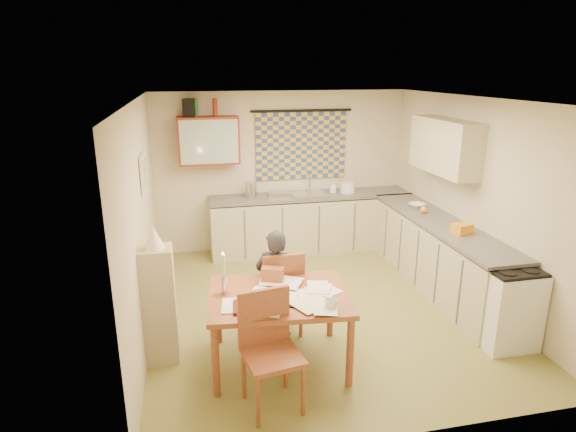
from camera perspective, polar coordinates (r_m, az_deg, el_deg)
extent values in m
cube|color=olive|center=(6.07, 3.65, -10.75)|extent=(4.00, 4.50, 0.02)
cube|color=white|center=(5.38, 4.17, 13.73)|extent=(4.00, 4.50, 0.02)
cube|color=beige|center=(7.73, -0.70, 5.35)|extent=(4.00, 0.02, 2.50)
cube|color=beige|center=(3.62, 13.83, -9.16)|extent=(4.00, 0.02, 2.50)
cube|color=beige|center=(5.42, -17.02, -0.55)|extent=(0.02, 4.50, 2.50)
cube|color=beige|center=(6.43, 21.40, 1.74)|extent=(0.02, 4.50, 2.50)
cube|color=navy|center=(7.68, 1.56, 8.30)|extent=(1.45, 0.03, 1.05)
cylinder|color=black|center=(7.60, 1.63, 12.38)|extent=(1.60, 0.04, 0.04)
cube|color=maroon|center=(7.32, -9.40, 8.83)|extent=(0.90, 0.34, 0.70)
cube|color=#99B2A5|center=(7.15, -9.33, 8.65)|extent=(0.84, 0.02, 0.64)
cube|color=tan|center=(6.68, 18.09, 7.89)|extent=(0.34, 1.30, 0.70)
cube|color=silver|center=(5.69, -16.72, 5.00)|extent=(0.04, 0.50, 0.40)
cube|color=#B9BBA4|center=(5.69, -16.46, 5.02)|extent=(0.01, 0.42, 0.32)
cube|color=tan|center=(7.75, 3.09, -0.92)|extent=(3.30, 0.60, 0.86)
cube|color=#4E4C49|center=(7.62, 3.15, 2.44)|extent=(3.30, 0.62, 0.04)
cube|color=tan|center=(6.71, 17.34, -4.62)|extent=(0.60, 2.95, 0.86)
cube|color=#4E4C49|center=(6.55, 17.70, -0.80)|extent=(0.62, 2.95, 0.04)
cube|color=white|center=(5.64, 24.33, -9.74)|extent=(0.56, 0.56, 0.84)
cube|color=black|center=(5.47, 24.89, -5.64)|extent=(0.53, 0.53, 0.03)
cube|color=silver|center=(7.60, 2.51, 2.27)|extent=(0.60, 0.51, 0.10)
cylinder|color=silver|center=(7.74, 2.57, 3.91)|extent=(0.04, 0.04, 0.28)
cube|color=silver|center=(7.48, -1.02, 2.59)|extent=(0.38, 0.34, 0.06)
cylinder|color=silver|center=(7.39, -4.43, 3.08)|extent=(0.20, 0.20, 0.24)
cylinder|color=white|center=(7.75, 7.09, 3.36)|extent=(0.32, 0.32, 0.16)
imported|color=white|center=(7.72, 5.35, 3.47)|extent=(0.13, 0.13, 0.19)
imported|color=white|center=(7.13, 15.02, 1.24)|extent=(0.31, 0.31, 0.06)
cube|color=orange|center=(6.14, 19.94, -1.42)|extent=(0.25, 0.21, 0.12)
sphere|color=orange|center=(6.84, 15.79, 0.72)|extent=(0.10, 0.10, 0.10)
cube|color=black|center=(7.26, -11.61, 12.47)|extent=(0.21, 0.23, 0.26)
cylinder|color=#195926|center=(7.26, -10.89, 12.51)|extent=(0.09, 0.09, 0.26)
cylinder|color=maroon|center=(7.27, -8.65, 12.63)|extent=(0.09, 0.09, 0.26)
cube|color=brown|center=(4.68, -1.10, -9.53)|extent=(1.42, 1.13, 0.05)
cube|color=brown|center=(5.35, -0.99, -8.93)|extent=(0.46, 0.46, 0.04)
cube|color=brown|center=(5.06, -0.48, -7.21)|extent=(0.45, 0.06, 0.49)
cube|color=brown|center=(4.22, -1.86, -16.32)|extent=(0.53, 0.53, 0.04)
cube|color=brown|center=(4.25, -2.89, -11.76)|extent=(0.46, 0.12, 0.51)
imported|color=black|center=(5.20, -1.42, -8.07)|extent=(0.64, 0.60, 1.22)
cube|color=tan|center=(4.97, -15.01, -10.14)|extent=(0.32, 0.30, 1.20)
cone|color=silver|center=(4.69, -15.67, -2.42)|extent=(0.20, 0.20, 0.22)
cube|color=brown|center=(4.87, -1.83, -7.03)|extent=(0.24, 0.17, 0.16)
imported|color=white|center=(4.40, 5.10, -10.41)|extent=(0.17, 0.17, 0.09)
imported|color=maroon|center=(4.43, -6.54, -10.71)|extent=(0.26, 0.31, 0.03)
imported|color=orange|center=(4.54, -5.71, -10.02)|extent=(0.20, 0.25, 0.02)
cube|color=orange|center=(4.39, -4.55, -10.80)|extent=(0.12, 0.08, 0.04)
cube|color=black|center=(4.43, 0.90, -10.65)|extent=(0.14, 0.08, 0.02)
cylinder|color=silver|center=(4.68, -7.55, -8.10)|extent=(0.07, 0.07, 0.18)
cylinder|color=white|center=(4.60, -7.60, -5.84)|extent=(0.03, 0.03, 0.22)
sphere|color=#FFCC66|center=(4.55, -7.75, -4.45)|extent=(0.02, 0.02, 0.02)
cube|color=white|center=(4.60, -3.82, -9.67)|extent=(0.29, 0.35, 0.00)
cube|color=white|center=(4.78, 4.46, -8.62)|extent=(0.32, 0.36, 0.00)
cube|color=white|center=(4.63, 0.93, -9.42)|extent=(0.26, 0.33, 0.00)
cube|color=white|center=(4.64, -1.66, -9.33)|extent=(0.34, 0.36, 0.00)
cube|color=white|center=(4.48, -6.50, -10.48)|extent=(0.25, 0.32, 0.00)
cube|color=white|center=(4.54, -2.59, -9.92)|extent=(0.35, 0.36, 0.00)
cube|color=white|center=(4.67, -3.28, -9.15)|extent=(0.33, 0.36, 0.00)
cube|color=white|center=(4.68, 3.63, -9.07)|extent=(0.21, 0.30, 0.00)
cube|color=white|center=(4.38, -2.01, -10.96)|extent=(0.31, 0.36, 0.00)
cube|color=white|center=(4.43, -3.57, -10.62)|extent=(0.34, 0.36, 0.00)
cube|color=white|center=(4.47, -4.85, -10.31)|extent=(0.22, 0.31, 0.00)
cube|color=white|center=(4.43, 2.17, -10.53)|extent=(0.32, 0.36, 0.00)
cube|color=white|center=(4.55, 2.84, -9.73)|extent=(0.22, 0.30, 0.00)
cube|color=white|center=(4.73, 3.76, -8.63)|extent=(0.32, 0.36, 0.00)
cube|color=white|center=(4.92, -2.08, -7.53)|extent=(0.28, 0.34, 0.00)
cube|color=white|center=(4.85, 0.28, -7.90)|extent=(0.33, 0.36, 0.00)
cube|color=white|center=(4.39, 4.49, -10.76)|extent=(0.29, 0.34, 0.00)
cube|color=white|center=(4.76, 3.57, -8.40)|extent=(0.27, 0.34, 0.00)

